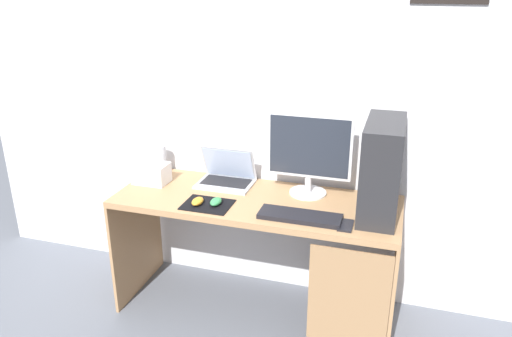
% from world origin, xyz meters
% --- Properties ---
extents(ground_plane, '(8.00, 8.00, 0.00)m').
position_xyz_m(ground_plane, '(0.00, 0.00, 0.00)').
color(ground_plane, slate).
extents(wall_back, '(4.00, 0.05, 2.60)m').
position_xyz_m(wall_back, '(0.00, 0.33, 1.30)').
color(wall_back, silver).
rests_on(wall_back, ground_plane).
extents(desk, '(1.57, 0.57, 0.72)m').
position_xyz_m(desk, '(0.02, -0.01, 0.58)').
color(desk, '#A37A51').
rests_on(desk, ground_plane).
extents(pc_tower, '(0.19, 0.46, 0.49)m').
position_xyz_m(pc_tower, '(0.65, 0.03, 0.97)').
color(pc_tower, '#232326').
rests_on(pc_tower, desk).
extents(monitor, '(0.47, 0.21, 0.46)m').
position_xyz_m(monitor, '(0.26, 0.15, 0.96)').
color(monitor, silver).
rests_on(monitor, desk).
extents(laptop, '(0.32, 0.23, 0.22)m').
position_xyz_m(laptop, '(-0.23, 0.16, 0.77)').
color(laptop, '#B7BCC6').
rests_on(laptop, desk).
extents(speaker, '(0.08, 0.08, 0.18)m').
position_xyz_m(speaker, '(-0.68, 0.20, 0.81)').
color(speaker, '#B7BCC6').
rests_on(speaker, desk).
extents(projector, '(0.20, 0.14, 0.12)m').
position_xyz_m(projector, '(-0.66, 0.04, 0.78)').
color(projector, white).
rests_on(projector, desk).
extents(keyboard, '(0.42, 0.14, 0.02)m').
position_xyz_m(keyboard, '(0.28, -0.16, 0.73)').
color(keyboard, black).
rests_on(keyboard, desk).
extents(mousepad, '(0.26, 0.20, 0.00)m').
position_xyz_m(mousepad, '(-0.23, -0.15, 0.72)').
color(mousepad, black).
rests_on(mousepad, desk).
extents(mouse_left, '(0.06, 0.10, 0.03)m').
position_xyz_m(mouse_left, '(-0.18, -0.14, 0.74)').
color(mouse_left, '#338C4C').
rests_on(mouse_left, mousepad).
extents(mouse_right, '(0.06, 0.10, 0.03)m').
position_xyz_m(mouse_right, '(-0.28, -0.17, 0.74)').
color(mouse_right, orange).
rests_on(mouse_right, mousepad).
extents(cell_phone, '(0.07, 0.13, 0.01)m').
position_xyz_m(cell_phone, '(0.52, -0.18, 0.73)').
color(cell_phone, black).
rests_on(cell_phone, desk).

